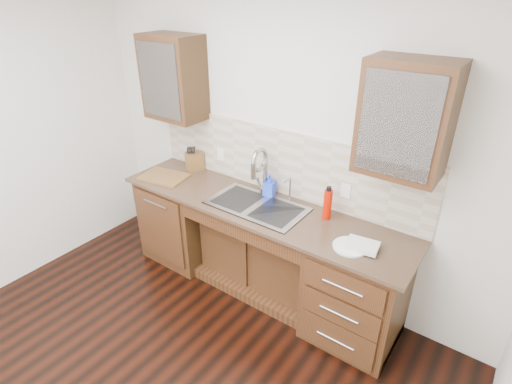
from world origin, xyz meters
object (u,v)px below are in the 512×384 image
Objects in this scene: cutting_board at (164,177)px; water_bottle at (328,205)px; knife_block at (195,161)px; soap_bottle at (270,185)px; plate at (350,247)px.

water_bottle is at bearing 8.60° from cutting_board.
knife_block is 0.43× the size of cutting_board.
cutting_board is at bearing -89.62° from knife_block.
cutting_board is (-1.04, -0.30, -0.09)m from soap_bottle.
knife_block is (-0.92, 0.02, -0.01)m from soap_bottle.
water_bottle reaches higher than soap_bottle.
soap_bottle is at bearing 15.92° from cutting_board.
water_bottle is at bearing 17.70° from knife_block.
plate is 1.86m from knife_block.
plate is 1.94m from cutting_board.
plate is at bearing 10.12° from knife_block.
water_bottle is at bearing 140.98° from plate.
water_bottle is 0.58× the size of cutting_board.
plate is at bearing -39.02° from water_bottle.
soap_bottle reaches higher than plate.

